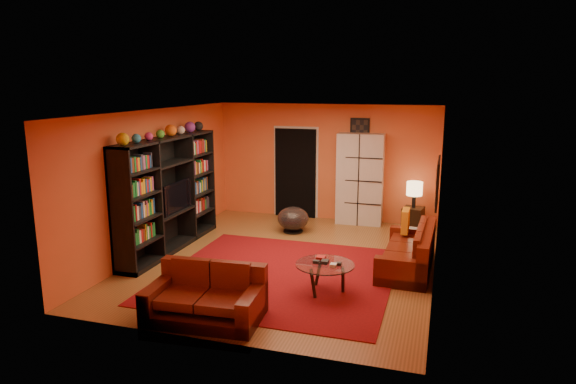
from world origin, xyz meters
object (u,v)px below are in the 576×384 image
(tv, at_px, (173,196))
(table_lamp, at_px, (414,189))
(side_table, at_px, (413,219))
(sofa, at_px, (412,252))
(coffee_table, at_px, (325,267))
(storage_cabinet, at_px, (360,179))
(entertainment_unit, at_px, (169,194))
(bowl_chair, at_px, (293,219))
(loveseat, at_px, (207,297))

(tv, relative_size, table_lamp, 1.77)
(side_table, xyz_separation_m, table_lamp, (0.00, 0.00, 0.64))
(sofa, xyz_separation_m, coffee_table, (-1.17, -1.39, 0.11))
(coffee_table, relative_size, table_lamp, 1.60)
(tv, distance_m, table_lamp, 4.92)
(sofa, xyz_separation_m, storage_cabinet, (-1.32, 2.58, 0.71))
(entertainment_unit, height_order, side_table, entertainment_unit)
(bowl_chair, bearing_deg, entertainment_unit, -137.99)
(storage_cabinet, xyz_separation_m, side_table, (1.18, -0.24, -0.75))
(side_table, bearing_deg, sofa, -86.69)
(tv, distance_m, storage_cabinet, 4.11)
(tv, distance_m, bowl_chair, 2.58)
(sofa, distance_m, bowl_chair, 2.92)
(storage_cabinet, height_order, bowl_chair, storage_cabinet)
(tv, height_order, bowl_chair, tv)
(sofa, distance_m, storage_cabinet, 2.98)
(sofa, relative_size, storage_cabinet, 1.00)
(sofa, bearing_deg, tv, -175.83)
(tv, height_order, sofa, tv)
(loveseat, distance_m, side_table, 5.50)
(coffee_table, bearing_deg, storage_cabinet, 92.10)
(coffee_table, relative_size, storage_cabinet, 0.44)
(storage_cabinet, xyz_separation_m, table_lamp, (1.18, -0.24, -0.11))
(tv, xyz_separation_m, storage_cabinet, (3.04, 2.76, -0.00))
(loveseat, distance_m, coffee_table, 1.82)
(entertainment_unit, distance_m, sofa, 4.48)
(tv, distance_m, side_table, 4.97)
(entertainment_unit, bearing_deg, loveseat, -51.49)
(tv, bearing_deg, loveseat, -142.70)
(loveseat, xyz_separation_m, bowl_chair, (-0.03, 4.12, 0.00))
(loveseat, bearing_deg, tv, 33.30)
(loveseat, xyz_separation_m, table_lamp, (2.35, 4.97, 0.61))
(side_table, bearing_deg, coffee_table, -105.55)
(loveseat, distance_m, bowl_chair, 4.12)
(table_lamp, bearing_deg, loveseat, -115.27)
(tv, height_order, side_table, tv)
(storage_cabinet, bearing_deg, coffee_table, -89.86)
(coffee_table, bearing_deg, entertainment_unit, 160.23)
(entertainment_unit, relative_size, side_table, 6.00)
(coffee_table, relative_size, side_table, 1.75)
(tv, xyz_separation_m, bowl_chair, (1.84, 1.66, -0.71))
(coffee_table, bearing_deg, loveseat, -136.29)
(side_table, bearing_deg, entertainment_unit, -149.10)
(tv, bearing_deg, side_table, -59.22)
(entertainment_unit, distance_m, table_lamp, 4.98)
(entertainment_unit, bearing_deg, storage_cabinet, 42.17)
(tv, height_order, table_lamp, tv)
(coffee_table, distance_m, table_lamp, 3.89)
(coffee_table, xyz_separation_m, side_table, (1.04, 3.72, -0.15))
(bowl_chair, bearing_deg, storage_cabinet, 42.43)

